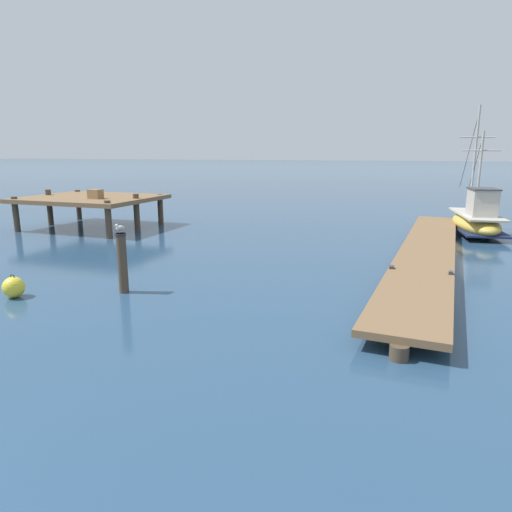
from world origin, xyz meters
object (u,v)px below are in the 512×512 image
perched_seagull (120,228)px  mooring_buoy (14,287)px  fishing_boat_2 (477,220)px  mooring_piling (122,262)px

perched_seagull → mooring_buoy: (-2.51, -1.31, -1.52)m
fishing_boat_2 → perched_seagull: bearing=-128.6°
mooring_piling → perched_seagull: perched_seagull is taller
mooring_buoy → perched_seagull: bearing=27.5°
mooring_piling → perched_seagull: bearing=79.0°
fishing_boat_2 → mooring_buoy: 19.30m
perched_seagull → fishing_boat_2: bearing=51.4°
perched_seagull → mooring_buoy: perched_seagull is taller
fishing_boat_2 → mooring_piling: fishing_boat_2 is taller
fishing_boat_2 → mooring_piling: 16.68m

